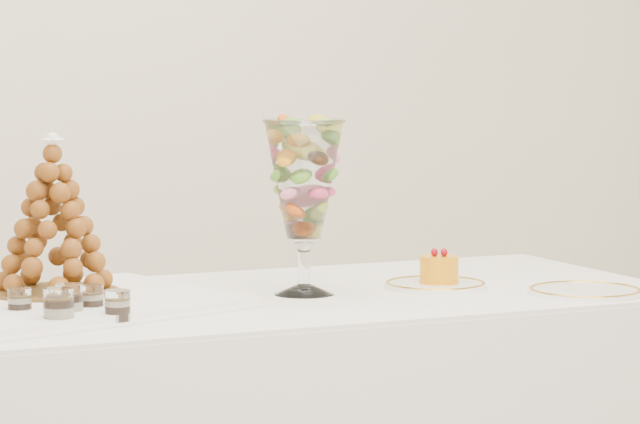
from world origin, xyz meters
name	(u,v)px	position (x,y,z in m)	size (l,w,h in m)	color
lace_tray	(62,304)	(-0.42, 0.30, 0.78)	(0.65, 0.49, 0.02)	white
macaron_vase	(304,182)	(0.12, 0.29, 1.01)	(0.17, 0.17, 0.38)	white
cake_plate	(435,285)	(0.43, 0.26, 0.77)	(0.23, 0.23, 0.01)	white
spare_plate	(585,292)	(0.68, 0.04, 0.77)	(0.25, 0.25, 0.01)	white
verrine_a	(20,304)	(-0.52, 0.21, 0.80)	(0.05, 0.05, 0.06)	white
verrine_b	(69,303)	(-0.44, 0.15, 0.80)	(0.05, 0.05, 0.07)	white
verrine_c	(92,301)	(-0.39, 0.19, 0.80)	(0.05, 0.05, 0.06)	white
verrine_d	(59,309)	(-0.48, 0.08, 0.81)	(0.06, 0.06, 0.08)	white
verrine_e	(118,307)	(-0.36, 0.08, 0.80)	(0.05, 0.05, 0.07)	white
croquembouche	(53,215)	(-0.41, 0.39, 0.95)	(0.27, 0.27, 0.34)	brown
mousse_cake	(439,269)	(0.43, 0.25, 0.81)	(0.09, 0.09, 0.08)	orange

